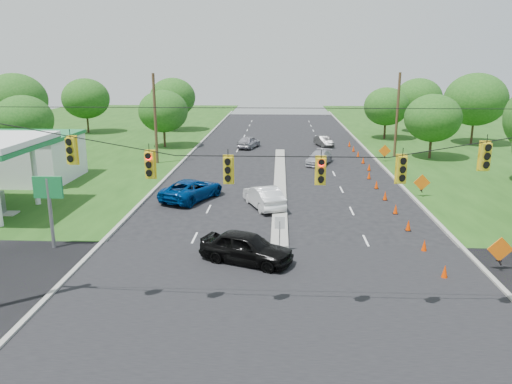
{
  "coord_description": "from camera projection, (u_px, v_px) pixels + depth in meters",
  "views": [
    {
      "loc": [
        -0.06,
        -19.43,
        10.02
      ],
      "look_at": [
        -1.38,
        8.23,
        2.8
      ],
      "focal_mm": 35.0,
      "sensor_mm": 36.0,
      "label": 1
    }
  ],
  "objects": [
    {
      "name": "cross_street",
      "position": [
        279.0,
        304.0,
        21.31
      ],
      "size": [
        160.0,
        14.0,
        0.02
      ],
      "primitive_type": "cube",
      "color": "black",
      "rests_on": "ground"
    },
    {
      "name": "cone_6",
      "position": [
        369.0,
        175.0,
        44.05
      ],
      "size": [
        0.32,
        0.32,
        0.7
      ],
      "primitive_type": "cone",
      "color": "#E63700",
      "rests_on": "ground"
    },
    {
      "name": "cone_11",
      "position": [
        349.0,
        144.0,
        60.94
      ],
      "size": [
        0.32,
        0.32,
        0.7
      ],
      "primitive_type": "cone",
      "color": "#E63700",
      "rests_on": "ground"
    },
    {
      "name": "signal_span",
      "position": [
        279.0,
        198.0,
        19.09
      ],
      "size": [
        25.6,
        0.32,
        9.0
      ],
      "color": "#422D1C",
      "rests_on": "ground"
    },
    {
      "name": "cone_1",
      "position": [
        424.0,
        246.0,
        27.14
      ],
      "size": [
        0.32,
        0.32,
        0.7
      ],
      "primitive_type": "cone",
      "color": "#E63700",
      "rests_on": "ground"
    },
    {
      "name": "tree_4",
      "position": [
        86.0,
        99.0,
        71.61
      ],
      "size": [
        6.72,
        6.72,
        7.84
      ],
      "color": "black",
      "rests_on": "ground"
    },
    {
      "name": "silver_car_oncoming",
      "position": [
        249.0,
        142.0,
        59.86
      ],
      "size": [
        2.95,
        4.66,
        1.48
      ],
      "primitive_type": "imported",
      "rotation": [
        0.0,
        0.0,
        2.84
      ],
      "color": "gray",
      "rests_on": "ground"
    },
    {
      "name": "blue_pickup",
      "position": [
        192.0,
        189.0,
        37.36
      ],
      "size": [
        4.75,
        6.24,
        1.57
      ],
      "primitive_type": "imported",
      "rotation": [
        0.0,
        0.0,
        2.71
      ],
      "color": "navy",
      "rests_on": "ground"
    },
    {
      "name": "median",
      "position": [
        280.0,
        186.0,
        41.61
      ],
      "size": [
        1.0,
        34.0,
        0.18
      ],
      "primitive_type": "cube",
      "color": "gray",
      "rests_on": "ground"
    },
    {
      "name": "cone_0",
      "position": [
        445.0,
        272.0,
        23.76
      ],
      "size": [
        0.32,
        0.32,
        0.7
      ],
      "primitive_type": "cone",
      "color": "#E63700",
      "rests_on": "ground"
    },
    {
      "name": "tree_9",
      "position": [
        433.0,
        118.0,
        52.34
      ],
      "size": [
        5.88,
        5.88,
        6.86
      ],
      "color": "black",
      "rests_on": "ground"
    },
    {
      "name": "work_sign_1",
      "position": [
        422.0,
        183.0,
        37.93
      ],
      "size": [
        1.27,
        0.58,
        1.37
      ],
      "color": "black",
      "rests_on": "ground"
    },
    {
      "name": "curb_left",
      "position": [
        181.0,
        164.0,
        50.77
      ],
      "size": [
        0.25,
        110.0,
        0.16
      ],
      "primitive_type": "cube",
      "color": "gray",
      "rests_on": "ground"
    },
    {
      "name": "cone_3",
      "position": [
        396.0,
        209.0,
        33.91
      ],
      "size": [
        0.32,
        0.32,
        0.7
      ],
      "primitive_type": "cone",
      "color": "#E63700",
      "rests_on": "ground"
    },
    {
      "name": "utility_pole_far_left",
      "position": [
        155.0,
        119.0,
        49.75
      ],
      "size": [
        0.28,
        0.28,
        9.0
      ],
      "primitive_type": "cylinder",
      "color": "#422D1C",
      "rests_on": "ground"
    },
    {
      "name": "cone_4",
      "position": [
        385.0,
        196.0,
        37.29
      ],
      "size": [
        0.32,
        0.32,
        0.7
      ],
      "primitive_type": "cone",
      "color": "#E63700",
      "rests_on": "ground"
    },
    {
      "name": "tree_11",
      "position": [
        418.0,
        98.0,
        72.29
      ],
      "size": [
        6.72,
        6.72,
        7.84
      ],
      "color": "black",
      "rests_on": "ground"
    },
    {
      "name": "tree_5",
      "position": [
        163.0,
        111.0,
        59.52
      ],
      "size": [
        5.88,
        5.88,
        6.86
      ],
      "color": "black",
      "rests_on": "ground"
    },
    {
      "name": "tree_3",
      "position": [
        15.0,
        100.0,
        60.04
      ],
      "size": [
        7.56,
        7.56,
        8.82
      ],
      "color": "black",
      "rests_on": "ground"
    },
    {
      "name": "work_sign_0",
      "position": [
        500.0,
        250.0,
        24.4
      ],
      "size": [
        1.27,
        0.58,
        1.37
      ],
      "color": "black",
      "rests_on": "ground"
    },
    {
      "name": "cone_10",
      "position": [
        354.0,
        149.0,
        57.56
      ],
      "size": [
        0.32,
        0.32,
        0.7
      ],
      "primitive_type": "cone",
      "color": "#E63700",
      "rests_on": "ground"
    },
    {
      "name": "utility_pole_far_right",
      "position": [
        397.0,
        115.0,
        53.42
      ],
      "size": [
        0.28,
        0.28,
        9.0
      ],
      "primitive_type": "cylinder",
      "color": "#422D1C",
      "rests_on": "ground"
    },
    {
      "name": "work_sign_2",
      "position": [
        385.0,
        151.0,
        51.46
      ],
      "size": [
        1.27,
        0.58,
        1.37
      ],
      "color": "black",
      "rests_on": "ground"
    },
    {
      "name": "curb_right",
      "position": [
        381.0,
        166.0,
        49.84
      ],
      "size": [
        0.25,
        110.0,
        0.16
      ],
      "primitive_type": "cube",
      "color": "gray",
      "rests_on": "ground"
    },
    {
      "name": "ground",
      "position": [
        279.0,
        304.0,
        21.31
      ],
      "size": [
        160.0,
        160.0,
        0.0
      ],
      "primitive_type": "plane",
      "color": "black",
      "rests_on": "ground"
    },
    {
      "name": "black_sedan",
      "position": [
        246.0,
        247.0,
        25.53
      ],
      "size": [
        5.23,
        3.63,
        1.65
      ],
      "primitive_type": "imported",
      "rotation": [
        0.0,
        0.0,
        1.19
      ],
      "color": "black",
      "rests_on": "ground"
    },
    {
      "name": "tree_10",
      "position": [
        476.0,
        99.0,
        61.32
      ],
      "size": [
        7.56,
        7.56,
        8.82
      ],
      "color": "black",
      "rests_on": "ground"
    },
    {
      "name": "cone_2",
      "position": [
        408.0,
        225.0,
        30.52
      ],
      "size": [
        0.32,
        0.32,
        0.7
      ],
      "primitive_type": "cone",
      "color": "#E63700",
      "rests_on": "ground"
    },
    {
      "name": "tree_12",
      "position": [
        386.0,
        107.0,
        65.96
      ],
      "size": [
        5.88,
        5.88,
        6.86
      ],
      "color": "black",
      "rests_on": "ground"
    },
    {
      "name": "cone_8",
      "position": [
        363.0,
        160.0,
        50.79
      ],
      "size": [
        0.32,
        0.32,
        0.7
      ],
      "primitive_type": "cone",
      "color": "#E63700",
      "rests_on": "ground"
    },
    {
      "name": "white_sedan",
      "position": [
        264.0,
        197.0,
        35.36
      ],
      "size": [
        3.31,
        5.03,
        1.57
      ],
      "primitive_type": "imported",
      "rotation": [
        0.0,
        0.0,
        3.52
      ],
      "color": "white",
      "rests_on": "ground"
    },
    {
      "name": "tree_6",
      "position": [
        173.0,
        97.0,
        73.96
      ],
      "size": [
        6.72,
        6.72,
        7.84
      ],
      "color": "black",
      "rests_on": "ground"
    },
    {
      "name": "tree_2",
      "position": [
        23.0,
        120.0,
        50.41
      ],
      "size": [
        5.88,
        5.88,
        6.86
      ],
      "color": "black",
      "rests_on": "ground"
    },
    {
      "name": "median_sign",
      "position": [
        280.0,
        227.0,
        26.74
      ],
      "size": [
        0.55,
        0.06,
        2.05
      ],
      "color": "gray",
      "rests_on": "ground"
    },
    {
      "name": "cone_9",
      "position": [
        358.0,
        154.0,
        54.17
      ],
      "size": [
        0.32,
        0.32,
        0.7
      ],
      "primitive_type": "cone",
      "color": "#E63700",
      "rests_on": "ground"
    },
    {
      "name": "dark_car_receding",
      "position": [
        324.0,
        141.0,
        61.07
      ],
      "size": [
        2.35,
        4.04,
        1.26
      ],
      "primitive_type": "imported",
      "rotation": [
        0.0,
        0.0,
        0.28
      ],
      "color": "#323232",
      "rests_on": "ground"
    },
    {
      "name": "silver_car_far",
      "position": [
        319.0,
        158.0,
        50.37
      ],
      "size": [
        3.26,
        4.94,
        1.33
      ],
      "primitive_type": "imported",
      "rotation": [
        0.0,
        0.0,
        -0.33
      ],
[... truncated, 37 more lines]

